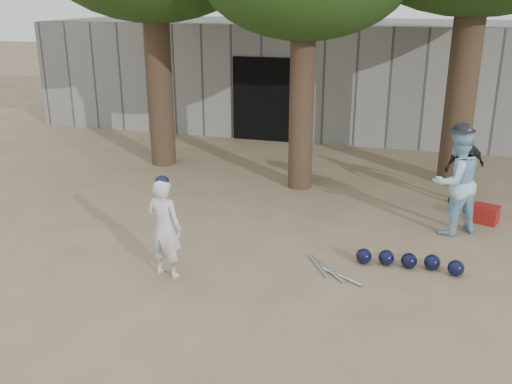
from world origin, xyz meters
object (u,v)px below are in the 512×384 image
(boy_player, at_px, (165,228))
(spectator_blue, at_px, (455,182))
(red_bag, at_px, (485,214))
(spectator_dark, at_px, (464,167))

(boy_player, height_order, spectator_blue, spectator_blue)
(spectator_blue, distance_m, red_bag, 1.13)
(spectator_blue, xyz_separation_m, red_bag, (0.60, 0.62, -0.73))
(boy_player, relative_size, spectator_dark, 0.99)
(spectator_dark, bearing_deg, spectator_blue, 44.62)
(boy_player, xyz_separation_m, red_bag, (4.46, 3.33, -0.56))
(spectator_dark, xyz_separation_m, red_bag, (0.36, -0.86, -0.57))
(spectator_dark, distance_m, red_bag, 1.10)
(red_bag, bearing_deg, spectator_dark, 112.82)
(boy_player, bearing_deg, spectator_blue, -135.52)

